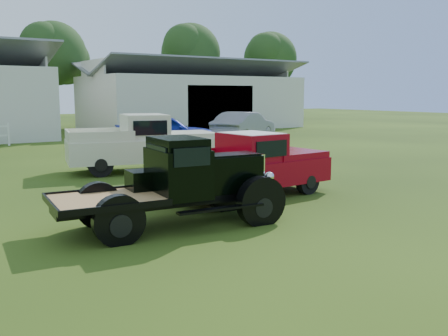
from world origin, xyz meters
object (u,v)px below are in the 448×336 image
vintage_flatbed (174,182)px  misc_car_blue (165,131)px  misc_car_grey (244,127)px  white_pickup (142,143)px  red_pickup (249,164)px

vintage_flatbed → misc_car_blue: 14.99m
misc_car_blue → misc_car_grey: bearing=-65.2°
vintage_flatbed → white_pickup: bearing=75.8°
vintage_flatbed → misc_car_blue: vintage_flatbed is taller
red_pickup → misc_car_grey: bearing=51.2°
vintage_flatbed → misc_car_grey: size_ratio=0.90×
misc_car_grey → misc_car_blue: bearing=67.7°
red_pickup → misc_car_blue: red_pickup is taller
misc_car_grey → white_pickup: bearing=97.0°
red_pickup → misc_car_blue: size_ratio=0.94×
vintage_flatbed → misc_car_blue: size_ratio=0.93×
white_pickup → misc_car_grey: 11.62m
misc_car_blue → misc_car_grey: misc_car_blue is taller
vintage_flatbed → misc_car_grey: vintage_flatbed is taller
vintage_flatbed → red_pickup: size_ratio=0.98×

